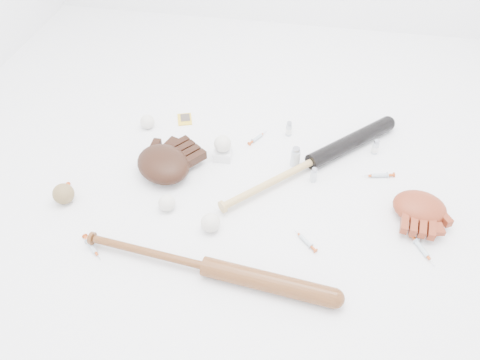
% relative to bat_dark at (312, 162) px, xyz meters
% --- Properties ---
extents(bat_dark, '(0.74, 0.74, 0.07)m').
position_rel_bat_dark_xyz_m(bat_dark, '(0.00, 0.00, 0.00)').
color(bat_dark, black).
rests_on(bat_dark, ground).
extents(bat_wood, '(0.93, 0.17, 0.07)m').
position_rel_bat_dark_xyz_m(bat_wood, '(-0.32, -0.60, -0.00)').
color(bat_wood, brown).
rests_on(bat_wood, ground).
extents(glove_dark, '(0.41, 0.41, 0.11)m').
position_rel_bat_dark_xyz_m(glove_dark, '(-0.61, -0.14, 0.02)').
color(glove_dark, black).
rests_on(glove_dark, ground).
extents(glove_tan, '(0.27, 0.27, 0.09)m').
position_rel_bat_dark_xyz_m(glove_tan, '(0.42, -0.20, 0.01)').
color(glove_tan, maroon).
rests_on(glove_tan, ground).
extents(trading_card, '(0.09, 0.11, 0.01)m').
position_rel_bat_dark_xyz_m(trading_card, '(-0.62, 0.23, -0.03)').
color(trading_card, gold).
rests_on(trading_card, ground).
extents(pedestal, '(0.08, 0.08, 0.04)m').
position_rel_bat_dark_xyz_m(pedestal, '(-0.39, -0.00, -0.01)').
color(pedestal, white).
rests_on(pedestal, ground).
extents(baseball_on_pedestal, '(0.07, 0.07, 0.07)m').
position_rel_bat_dark_xyz_m(baseball_on_pedestal, '(-0.39, -0.00, 0.04)').
color(baseball_on_pedestal, silver).
rests_on(baseball_on_pedestal, pedestal).
extents(baseball_left, '(0.07, 0.07, 0.07)m').
position_rel_bat_dark_xyz_m(baseball_left, '(-0.54, -0.34, -0.00)').
color(baseball_left, silver).
rests_on(baseball_left, ground).
extents(baseball_upper, '(0.07, 0.07, 0.07)m').
position_rel_bat_dark_xyz_m(baseball_upper, '(-0.78, 0.14, -0.00)').
color(baseball_upper, silver).
rests_on(baseball_upper, ground).
extents(baseball_mid, '(0.07, 0.07, 0.07)m').
position_rel_bat_dark_xyz_m(baseball_mid, '(-0.35, -0.41, 0.00)').
color(baseball_mid, silver).
rests_on(baseball_mid, ground).
extents(baseball_aged, '(0.08, 0.08, 0.08)m').
position_rel_bat_dark_xyz_m(baseball_aged, '(-0.95, -0.37, 0.01)').
color(baseball_aged, brown).
rests_on(baseball_aged, ground).
extents(syringe_0, '(0.09, 0.12, 0.02)m').
position_rel_bat_dark_xyz_m(syringe_0, '(-0.95, -0.33, -0.03)').
color(syringe_0, '#ADBCC6').
rests_on(syringe_0, ground).
extents(syringe_1, '(0.11, 0.11, 0.02)m').
position_rel_bat_dark_xyz_m(syringe_1, '(0.01, -0.41, -0.03)').
color(syringe_1, '#ADBCC6').
rests_on(syringe_1, ground).
extents(syringe_2, '(0.09, 0.13, 0.02)m').
position_rel_bat_dark_xyz_m(syringe_2, '(-0.26, 0.15, -0.03)').
color(syringe_2, '#ADBCC6').
rests_on(syringe_2, ground).
extents(syringe_3, '(0.10, 0.15, 0.02)m').
position_rel_bat_dark_xyz_m(syringe_3, '(0.42, -0.37, -0.03)').
color(syringe_3, '#ADBCC6').
rests_on(syringe_3, ground).
extents(syringe_4, '(0.15, 0.06, 0.02)m').
position_rel_bat_dark_xyz_m(syringe_4, '(0.28, -0.01, -0.03)').
color(syringe_4, '#ADBCC6').
rests_on(syringe_4, ground).
extents(syringe_5, '(0.13, 0.12, 0.02)m').
position_rel_bat_dark_xyz_m(syringe_5, '(-0.75, -0.57, -0.03)').
color(syringe_5, '#ADBCC6').
rests_on(syringe_5, ground).
extents(vial_0, '(0.03, 0.03, 0.07)m').
position_rel_bat_dark_xyz_m(vial_0, '(-0.12, 0.20, 0.00)').
color(vial_0, silver).
rests_on(vial_0, ground).
extents(vial_1, '(0.03, 0.03, 0.07)m').
position_rel_bat_dark_xyz_m(vial_1, '(0.27, 0.15, 0.00)').
color(vial_1, silver).
rests_on(vial_1, ground).
extents(vial_2, '(0.03, 0.03, 0.07)m').
position_rel_bat_dark_xyz_m(vial_2, '(0.01, -0.08, -0.00)').
color(vial_2, silver).
rests_on(vial_2, ground).
extents(vial_3, '(0.04, 0.04, 0.09)m').
position_rel_bat_dark_xyz_m(vial_3, '(-0.07, 0.00, 0.01)').
color(vial_3, silver).
rests_on(vial_3, ground).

